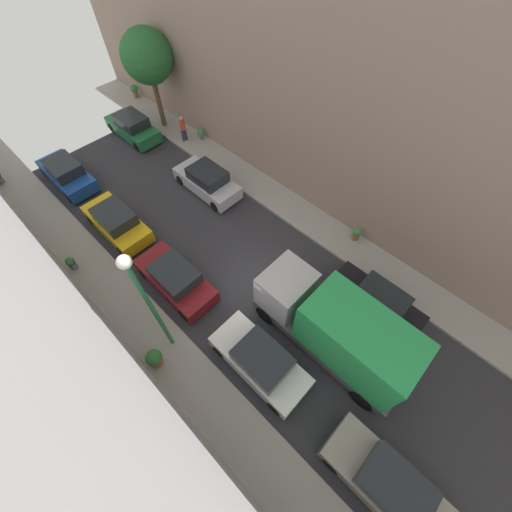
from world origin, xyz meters
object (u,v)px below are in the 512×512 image
object	(u,v)px
potted_plant_0	(135,90)
potted_plant_4	(154,358)
parked_car_left_3	(117,222)
street_tree_1	(147,57)
parked_car_left_1	(260,361)
parked_car_right_3	(133,127)
potted_plant_1	(201,134)
parked_car_right_1	(376,303)
parked_car_left_2	(176,279)
potted_plant_2	(71,263)
lamp_post	(145,297)
delivery_truck	(337,329)
potted_plant_5	(356,234)
parked_car_right_2	(207,181)
pedestrian	(183,128)
parked_car_left_0	(387,484)
parked_car_left_4	(67,174)

from	to	relation	value
potted_plant_0	potted_plant_4	bearing A→B (deg)	-121.66
parked_car_left_3	street_tree_1	size ratio (longest dim) A/B	0.69
potted_plant_4	parked_car_left_1	bearing A→B (deg)	-47.69
parked_car_right_3	potted_plant_1	world-z (taller)	parked_car_right_3
parked_car_left_1	parked_car_right_1	xyz separation A→B (m)	(5.40, -1.91, 0.00)
parked_car_left_2	potted_plant_4	xyz separation A→B (m)	(-2.87, -2.30, -0.06)
potted_plant_2	lamp_post	xyz separation A→B (m)	(1.04, -6.55, 3.71)
delivery_truck	potted_plant_5	world-z (taller)	delivery_truck
delivery_truck	parked_car_right_2	bearing A→B (deg)	76.11
potted_plant_4	pedestrian	bearing A→B (deg)	46.83
parked_car_right_3	pedestrian	xyz separation A→B (m)	(2.01, -2.99, 0.35)
parked_car_left_0	potted_plant_2	distance (m)	15.95
parked_car_right_2	potted_plant_5	world-z (taller)	parked_car_right_2
potted_plant_1	potted_plant_5	size ratio (longest dim) A/B	0.94
delivery_truck	street_tree_1	world-z (taller)	street_tree_1
parked_car_left_3	delivery_truck	world-z (taller)	delivery_truck
potted_plant_1	potted_plant_4	bearing A→B (deg)	-137.35
parked_car_right_3	potted_plant_5	size ratio (longest dim) A/B	5.46
potted_plant_0	potted_plant_2	distance (m)	15.82
parked_car_left_3	potted_plant_2	distance (m)	2.99
parked_car_left_1	potted_plant_5	world-z (taller)	parked_car_left_1
parked_car_left_4	parked_car_right_3	bearing A→B (deg)	12.25
street_tree_1	potted_plant_4	size ratio (longest dim) A/B	6.46
street_tree_1	potted_plant_0	world-z (taller)	street_tree_1
street_tree_1	parked_car_right_1	bearing A→B (deg)	-96.50
parked_car_left_2	potted_plant_4	world-z (taller)	parked_car_left_2
parked_car_left_0	parked_car_left_1	world-z (taller)	same
potted_plant_4	lamp_post	distance (m)	3.74
parked_car_left_3	potted_plant_1	xyz separation A→B (m)	(8.27, 2.95, -0.16)
potted_plant_2	parked_car_right_1	bearing A→B (deg)	-54.91
pedestrian	parked_car_left_1	bearing A→B (deg)	-117.71
parked_car_left_2	parked_car_right_2	bearing A→B (deg)	36.32
potted_plant_5	pedestrian	bearing A→B (deg)	93.72
potted_plant_0	potted_plant_4	size ratio (longest dim) A/B	1.00
parked_car_left_4	street_tree_1	bearing A→B (deg)	4.90
potted_plant_1	potted_plant_5	bearing A→B (deg)	-90.02
parked_car_left_0	pedestrian	world-z (taller)	pedestrian
pedestrian	parked_car_left_2	bearing A→B (deg)	-130.55
parked_car_left_0	parked_car_right_1	world-z (taller)	same
parked_car_left_4	street_tree_1	world-z (taller)	street_tree_1
potted_plant_4	parked_car_right_2	bearing A→B (deg)	37.15
parked_car_right_1	parked_car_right_2	size ratio (longest dim) A/B	1.00
parked_car_left_4	parked_car_right_2	world-z (taller)	same
parked_car_left_0	pedestrian	distance (m)	21.19
potted_plant_5	parked_car_left_1	bearing A→B (deg)	-173.34
parked_car_right_2	street_tree_1	size ratio (longest dim) A/B	0.69
parked_car_right_2	delivery_truck	xyz separation A→B (m)	(-2.70, -10.92, 1.07)
parked_car_right_1	delivery_truck	xyz separation A→B (m)	(-2.70, 0.41, 1.07)
delivery_truck	potted_plant_5	xyz separation A→B (m)	(5.57, 2.46, -1.23)
parked_car_left_3	pedestrian	bearing A→B (deg)	26.19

